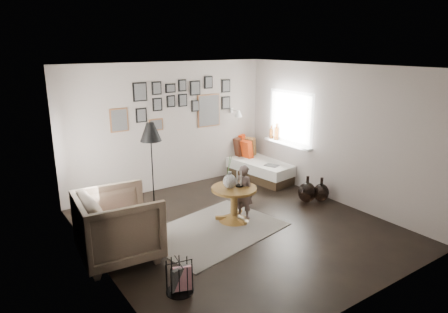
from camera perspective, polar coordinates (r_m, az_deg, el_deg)
ground at (r=6.71m, az=2.11°, el=-10.11°), size 4.80×4.80×0.00m
wall_back at (r=8.25m, az=-7.83°, el=4.23°), size 4.50×0.00×4.50m
wall_front at (r=4.66m, az=20.27°, el=-5.69°), size 4.50×0.00×4.50m
wall_left at (r=5.28m, az=-17.77°, el=-2.96°), size 0.00×4.80×4.80m
wall_right at (r=7.78m, az=15.65°, el=3.09°), size 0.00×4.80×4.80m
ceiling at (r=6.05m, az=2.36°, el=12.65°), size 4.80×4.80×0.00m
door_left at (r=6.47m, az=-20.65°, el=-2.16°), size 0.00×2.14×2.14m
window_right at (r=8.70m, az=8.41°, el=2.32°), size 0.15×1.32×1.30m
gallery_wall at (r=8.29m, az=-6.10°, el=7.45°), size 2.74×0.03×1.08m
wall_sconce at (r=8.80m, az=2.01°, el=6.16°), size 0.18×0.36×0.16m
rug at (r=6.60m, az=-1.40°, el=-10.51°), size 2.41×1.90×0.01m
pedestal_table at (r=6.84m, az=1.44°, el=-7.01°), size 0.77×0.77×0.61m
vase at (r=6.63m, az=0.81°, el=-3.17°), size 0.22×0.22×0.55m
candles at (r=6.73m, az=2.23°, el=-3.16°), size 0.13×0.13×0.29m
daybed at (r=9.13m, az=4.40°, el=-1.16°), size 1.04×1.98×0.92m
magazine_on_daybed at (r=8.59m, az=6.83°, el=-1.27°), size 0.28×0.33×0.02m
armchair at (r=5.82m, az=-14.80°, el=-9.54°), size 1.17×1.14×0.98m
armchair_cushion at (r=5.88m, az=-14.68°, el=-9.38°), size 0.50×0.51×0.20m
floor_lamp at (r=7.08m, az=-10.43°, el=3.00°), size 0.38×0.38×1.62m
magazine_basket at (r=5.08m, az=-6.35°, el=-16.78°), size 0.38×0.38×0.41m
demijohn_large at (r=7.82m, az=11.77°, el=-5.00°), size 0.35×0.35×0.52m
demijohn_small at (r=7.93m, az=13.69°, el=-5.00°), size 0.31×0.31×0.47m
child at (r=6.88m, az=2.86°, el=-5.08°), size 0.33×0.41×0.97m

